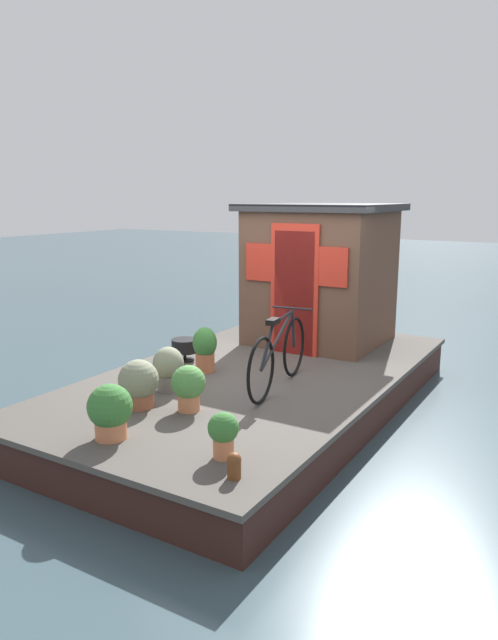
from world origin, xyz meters
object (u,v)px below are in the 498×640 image
at_px(bicycle, 279,355).
at_px(potted_plant_mint, 168,368).
at_px(houseboat_cabin, 321,273).
at_px(potted_plant_geranium, 188,386).
at_px(potted_plant_basil, 110,410).
at_px(potted_plant_succulent, 205,348).
at_px(mooring_bollard, 234,465).
at_px(charcoal_grill, 185,346).
at_px(potted_plant_ivy, 223,432).
at_px(potted_plant_rosemary, 139,383).

xyz_separation_m(bicycle, potted_plant_mint, (-0.70, 1.03, -0.13)).
relative_size(houseboat_cabin, potted_plant_geranium, 4.27).
relative_size(potted_plant_basil, potted_plant_mint, 1.01).
height_order(potted_plant_succulent, mooring_bollard, potted_plant_succulent).
bearing_deg(potted_plant_succulent, potted_plant_basil, -167.68).
bearing_deg(charcoal_grill, potted_plant_ivy, -136.72).
distance_m(potted_plant_rosemary, mooring_bollard, 1.89).
bearing_deg(potted_plant_basil, charcoal_grill, 22.28).
xyz_separation_m(potted_plant_ivy, charcoal_grill, (2.21, 2.08, -0.03)).
height_order(potted_plant_geranium, mooring_bollard, potted_plant_geranium).
bearing_deg(potted_plant_geranium, charcoal_grill, 38.40).
bearing_deg(potted_plant_basil, potted_plant_geranium, -11.17).
bearing_deg(potted_plant_mint, charcoal_grill, 28.67).
bearing_deg(potted_plant_mint, houseboat_cabin, -9.44).
relative_size(potted_plant_rosemary, mooring_bollard, 2.39).
bearing_deg(potted_plant_ivy, potted_plant_rosemary, 68.62).
relative_size(potted_plant_succulent, potted_plant_ivy, 1.42).
bearing_deg(potted_plant_mint, potted_plant_ivy, -127.28).
bearing_deg(potted_plant_rosemary, potted_plant_succulent, 5.87).
bearing_deg(potted_plant_ivy, mooring_bollard, -133.78).
bearing_deg(mooring_bollard, houseboat_cabin, 16.08).
height_order(houseboat_cabin, bicycle, houseboat_cabin).
bearing_deg(charcoal_grill, potted_plant_basil, -157.72).
xyz_separation_m(potted_plant_geranium, mooring_bollard, (-1.00, -1.19, -0.15)).
bearing_deg(houseboat_cabin, potted_plant_geranium, -178.62).
distance_m(bicycle, charcoal_grill, 1.67).
bearing_deg(potted_plant_mint, potted_plant_rosemary, -172.81).
xyz_separation_m(potted_plant_geranium, potted_plant_ivy, (-0.74, -0.91, -0.04)).
relative_size(houseboat_cabin, potted_plant_basil, 4.01).
bearing_deg(houseboat_cabin, potted_plant_ivy, -166.47).
bearing_deg(potted_plant_geranium, houseboat_cabin, 1.38).
relative_size(bicycle, potted_plant_ivy, 4.45).
xyz_separation_m(potted_plant_succulent, potted_plant_rosemary, (-1.39, -0.14, -0.04)).
relative_size(bicycle, potted_plant_mint, 3.52).
xyz_separation_m(potted_plant_basil, potted_plant_ivy, (0.19, -1.10, -0.04)).
height_order(potted_plant_basil, potted_plant_succulent, potted_plant_succulent).
relative_size(potted_plant_rosemary, charcoal_grill, 1.45).
distance_m(potted_plant_succulent, potted_plant_ivy, 2.50).
xyz_separation_m(potted_plant_basil, potted_plant_mint, (1.33, 0.40, -0.00)).
relative_size(potted_plant_basil, potted_plant_succulent, 0.90).
relative_size(houseboat_cabin, potted_plant_mint, 4.05).
xyz_separation_m(bicycle, potted_plant_geranium, (-1.10, 0.45, -0.13)).
height_order(potted_plant_rosemary, charcoal_grill, potted_plant_rosemary).
bearing_deg(houseboat_cabin, potted_plant_succulent, 165.45).
bearing_deg(bicycle, potted_plant_geranium, 157.70).
bearing_deg(potted_plant_basil, potted_plant_rosemary, 23.43).
xyz_separation_m(potted_plant_basil, potted_plant_succulent, (2.14, 0.47, 0.03)).
distance_m(potted_plant_basil, potted_plant_ivy, 1.12).
xyz_separation_m(potted_plant_rosemary, charcoal_grill, (1.65, 0.66, -0.07)).
distance_m(potted_plant_ivy, potted_plant_rosemary, 1.53).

